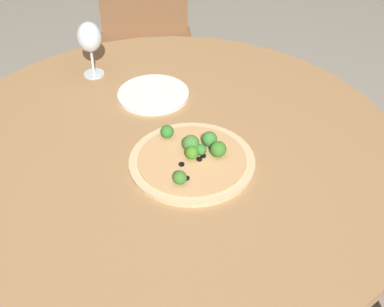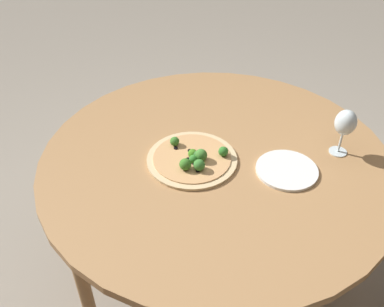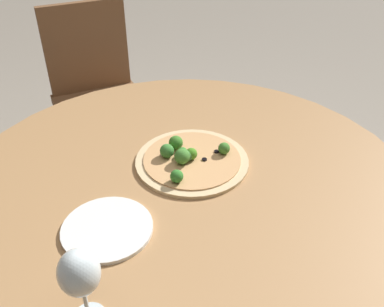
% 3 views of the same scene
% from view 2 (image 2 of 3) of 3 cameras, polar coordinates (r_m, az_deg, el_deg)
% --- Properties ---
extents(ground_plane, '(12.00, 12.00, 0.00)m').
position_cam_2_polar(ground_plane, '(2.01, 2.49, -16.37)').
color(ground_plane, gray).
extents(dining_table, '(1.22, 1.22, 0.72)m').
position_cam_2_polar(dining_table, '(1.53, 3.15, -2.20)').
color(dining_table, '#A87A4C').
rests_on(dining_table, ground_plane).
extents(pizza, '(0.31, 0.31, 0.06)m').
position_cam_2_polar(pizza, '(1.45, 0.13, -0.65)').
color(pizza, '#DBBC89').
rests_on(pizza, dining_table).
extents(wine_glass, '(0.07, 0.07, 0.17)m').
position_cam_2_polar(wine_glass, '(1.52, 19.77, 3.77)').
color(wine_glass, silver).
rests_on(wine_glass, dining_table).
extents(plate_near, '(0.21, 0.21, 0.01)m').
position_cam_2_polar(plate_near, '(1.46, 12.54, -2.08)').
color(plate_near, white).
rests_on(plate_near, dining_table).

